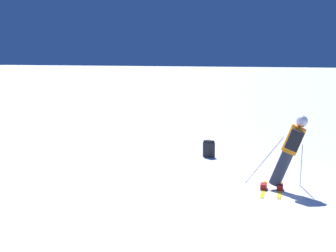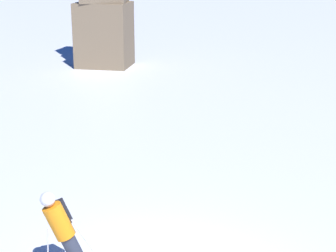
% 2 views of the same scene
% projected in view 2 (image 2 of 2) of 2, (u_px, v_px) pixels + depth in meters
% --- Properties ---
extents(skier, '(1.56, 1.75, 1.74)m').
position_uv_depth(skier, '(65.00, 231.00, 9.66)').
color(skier, yellow).
rests_on(skier, ground).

